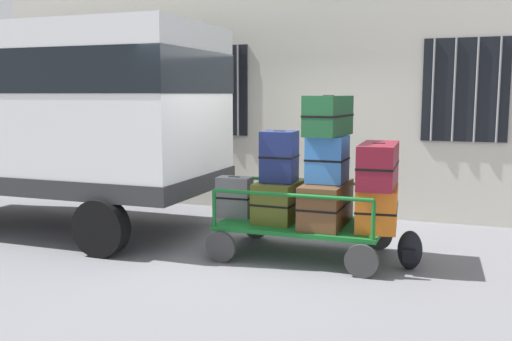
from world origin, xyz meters
name	(u,v)px	position (x,y,z in m)	size (l,w,h in m)	color
ground_plane	(273,248)	(0.00, 0.00, 0.00)	(40.00, 40.00, 0.00)	slate
building_wall	(321,59)	(0.00, 2.38, 2.50)	(12.00, 0.38, 5.00)	beige
van	(51,108)	(-3.34, -0.02, 1.75)	(4.78, 2.22, 2.85)	white
luggage_cart	(302,228)	(0.44, -0.20, 0.34)	(1.99, 1.25, 0.41)	#146023
cart_railing	(303,193)	(0.44, -0.20, 0.77)	(1.89, 1.12, 0.44)	#146023
suitcase_left_bottom	(234,197)	(-0.44, -0.21, 0.67)	(0.44, 0.27, 0.51)	slate
suitcase_midleft_bottom	(280,201)	(0.14, -0.18, 0.65)	(0.51, 0.80, 0.48)	#4C5119
suitcase_midleft_middle	(279,156)	(0.14, -0.21, 1.20)	(0.42, 0.43, 0.61)	navy
suitcase_center_bottom	(326,204)	(0.73, -0.24, 0.66)	(0.47, 0.98, 0.51)	brown
suitcase_center_middle	(327,159)	(0.73, -0.20, 1.19)	(0.44, 0.49, 0.54)	#3372C6
suitcase_center_top	(328,116)	(0.73, -0.20, 1.69)	(0.45, 0.84, 0.47)	#194C28
suitcase_midright_bottom	(377,207)	(1.32, -0.18, 0.65)	(0.52, 0.86, 0.49)	orange
suitcase_midright_middle	(378,165)	(1.32, -0.19, 1.14)	(0.45, 0.99, 0.50)	maroon
backpack	(410,250)	(1.71, -0.32, 0.22)	(0.27, 0.22, 0.44)	black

